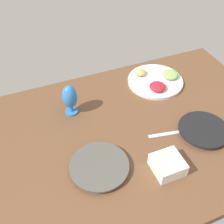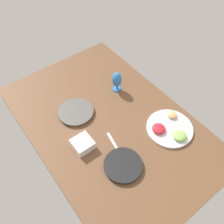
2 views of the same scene
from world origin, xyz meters
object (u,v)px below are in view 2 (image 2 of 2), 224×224
dinner_plate_right (123,165)px  fruit_platter (170,128)px  hurricane_glass_blue (117,80)px  dinner_plate_left (76,112)px  square_bowl_white (83,144)px

dinner_plate_right → fruit_platter: (-2.12, 43.42, 0.25)cm
dinner_plate_right → hurricane_glass_blue: 67.92cm
fruit_platter → hurricane_glass_blue: 54.26cm
dinner_plate_right → fruit_platter: bearing=92.8°
dinner_plate_left → square_bowl_white: square_bowl_white is taller
fruit_platter → hurricane_glass_blue: bearing=-174.4°
dinner_plate_left → dinner_plate_right: dinner_plate_right is taller
fruit_platter → dinner_plate_left: bearing=-139.9°
square_bowl_white → dinner_plate_left: bearing=157.1°
hurricane_glass_blue → dinner_plate_left: bearing=-88.4°
dinner_plate_right → square_bowl_white: bearing=-156.2°
fruit_platter → square_bowl_white: size_ratio=2.57×
dinner_plate_left → fruit_platter: 68.37cm
dinner_plate_left → hurricane_glass_blue: hurricane_glass_blue is taller
dinner_plate_left → fruit_platter: fruit_platter is taller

